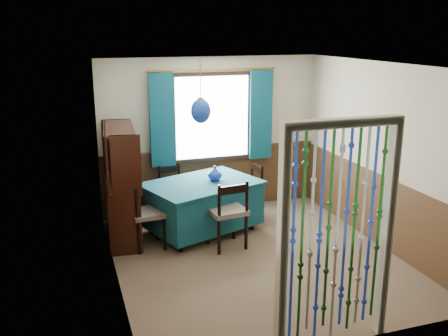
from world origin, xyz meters
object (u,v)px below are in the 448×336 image
object	(u,v)px
chair_left	(145,214)
chair_right	(248,189)
chair_near	(228,212)
vase_sideboard	(123,172)
sideboard	(122,200)
vase_table	(215,174)
bowl_shelf	(126,164)
chair_far	(174,191)
dining_table	(202,203)
pendant_lamp	(201,111)

from	to	relation	value
chair_left	chair_right	distance (m)	1.84
chair_near	vase_sideboard	world-z (taller)	vase_sideboard
sideboard	vase_table	bearing A→B (deg)	0.78
vase_table	sideboard	bearing A→B (deg)	175.58
chair_right	chair_left	bearing A→B (deg)	105.17
chair_near	vase_table	size ratio (longest dim) A/B	4.90
vase_table	chair_right	bearing A→B (deg)	24.21
vase_table	bowl_shelf	xyz separation A→B (m)	(-1.29, -0.07, 0.27)
chair_left	chair_near	bearing A→B (deg)	67.23
chair_far	dining_table	bearing A→B (deg)	97.97
chair_far	chair_left	size ratio (longest dim) A/B	0.93
pendant_lamp	vase_table	world-z (taller)	pendant_lamp
vase_sideboard	chair_right	bearing A→B (deg)	-1.97
dining_table	chair_near	world-z (taller)	chair_near
sideboard	vase_table	xyz separation A→B (m)	(1.35, -0.10, 0.29)
chair_left	vase_sideboard	world-z (taller)	vase_sideboard
chair_right	vase_table	distance (m)	0.80
dining_table	sideboard	xyz separation A→B (m)	(-1.13, 0.15, 0.13)
chair_near	bowl_shelf	world-z (taller)	bowl_shelf
chair_near	vase_sideboard	size ratio (longest dim) A/B	5.31
pendant_lamp	bowl_shelf	distance (m)	1.27
chair_left	pendant_lamp	world-z (taller)	pendant_lamp
pendant_lamp	bowl_shelf	xyz separation A→B (m)	(-1.07, -0.03, -0.67)
pendant_lamp	bowl_shelf	world-z (taller)	pendant_lamp
chair_right	pendant_lamp	size ratio (longest dim) A/B	1.02
dining_table	vase_table	bearing A→B (deg)	-8.14
sideboard	bowl_shelf	xyz separation A→B (m)	(0.06, -0.18, 0.57)
dining_table	bowl_shelf	bearing A→B (deg)	162.07
bowl_shelf	vase_sideboard	size ratio (longest dim) A/B	1.09
chair_near	sideboard	size ratio (longest dim) A/B	0.60
dining_table	pendant_lamp	size ratio (longest dim) A/B	2.16
vase_table	vase_sideboard	bearing A→B (deg)	164.70
chair_far	bowl_shelf	size ratio (longest dim) A/B	4.25
bowl_shelf	vase_sideboard	distance (m)	0.48
bowl_shelf	dining_table	bearing A→B (deg)	1.62
vase_table	vase_sideboard	xyz separation A→B (m)	(-1.29, 0.35, 0.04)
sideboard	bowl_shelf	size ratio (longest dim) A/B	8.11
chair_far	chair_right	bearing A→B (deg)	149.00
chair_far	pendant_lamp	size ratio (longest dim) A/B	0.99
vase_table	chair_left	bearing A→B (deg)	-163.07
chair_right	sideboard	distance (m)	1.99
chair_right	sideboard	xyz separation A→B (m)	(-1.98, -0.18, 0.10)
chair_right	vase_table	bearing A→B (deg)	109.69
chair_left	sideboard	world-z (taller)	sideboard
sideboard	pendant_lamp	xyz separation A→B (m)	(1.13, -0.15, 1.24)
chair_far	pendant_lamp	world-z (taller)	pendant_lamp
vase_sideboard	chair_far	bearing A→B (deg)	18.51
bowl_shelf	sideboard	bearing A→B (deg)	108.62
chair_far	chair_right	distance (m)	1.17
chair_near	sideboard	xyz separation A→B (m)	(-1.31, 0.79, 0.05)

